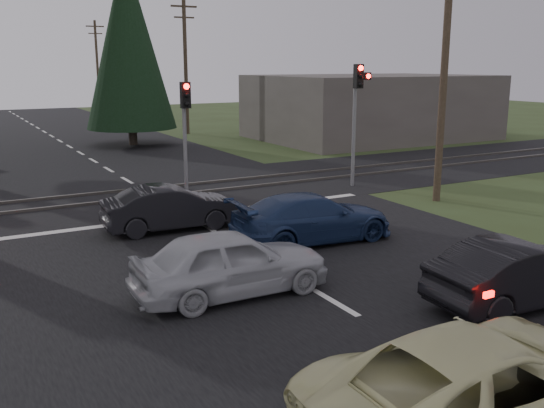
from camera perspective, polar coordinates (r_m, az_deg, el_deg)
ground at (r=12.46m, az=5.92°, el=-9.21°), size 120.00×120.00×0.00m
road at (r=21.06m, az=-9.77°, el=-0.03°), size 14.00×100.00×0.01m
rail_corridor at (r=22.92m, az=-11.44°, el=0.96°), size 120.00×8.00×0.01m
stop_line at (r=19.41m, az=-8.01°, el=-1.07°), size 13.00×0.35×0.00m
rail_near at (r=22.16m, az=-10.81°, el=0.69°), size 120.00×0.12×0.10m
rail_far at (r=23.66m, az=-12.04°, el=1.42°), size 120.00×0.12×0.10m
traffic_signal_right at (r=23.68m, az=8.08°, el=9.56°), size 0.68×0.48×4.70m
traffic_signal_center at (r=21.59m, az=-8.14°, el=7.88°), size 0.32×0.48×4.10m
utility_pole_near at (r=21.63m, az=15.95°, el=12.62°), size 1.80×0.26×9.00m
utility_pole_mid at (r=42.23m, az=-8.14°, el=12.96°), size 1.80×0.26×9.00m
utility_pole_far at (r=66.18m, az=-16.13°, el=12.58°), size 1.80×0.26×9.00m
conifer_tree at (r=36.87m, az=-13.40°, el=14.72°), size 5.20×5.20×11.00m
building_right at (r=40.03m, az=9.25°, el=9.02°), size 14.00×10.00×4.00m
cream_coupe at (r=8.56m, az=19.47°, el=-15.70°), size 5.05×2.36×1.40m
dark_hatchback at (r=13.06m, az=22.44°, el=-6.03°), size 4.09×1.63×1.32m
silver_car at (r=12.59m, az=-3.91°, el=-5.53°), size 4.15×1.74×1.40m
blue_sedan at (r=16.35m, az=3.80°, el=-1.31°), size 4.61×2.05×1.31m
dark_car_far at (r=17.73m, az=-9.46°, el=-0.37°), size 3.98×1.60×1.29m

